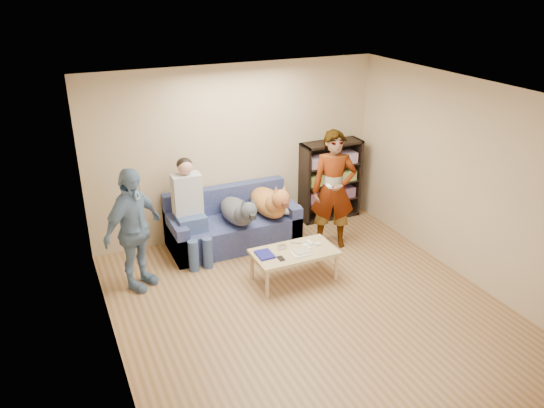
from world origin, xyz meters
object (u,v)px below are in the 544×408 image
notebook_blue (265,254)px  person_seated (190,206)px  dog_tan (270,202)px  coffee_table (294,254)px  camera_silver (282,247)px  dog_gray (239,211)px  sofa (232,226)px  person_standing_left (133,230)px  person_standing_right (333,190)px  bookshelf (330,178)px

notebook_blue → person_seated: bearing=119.8°
person_seated → dog_tan: (1.21, -0.06, -0.13)m
coffee_table → camera_silver: bearing=135.0°
dog_gray → dog_tan: dog_tan is taller
notebook_blue → person_seated: 1.35m
coffee_table → dog_tan: bearing=81.9°
sofa → coffee_table: bearing=-73.7°
person_standing_left → coffee_table: (1.92, -0.67, -0.44)m
person_standing_left → person_seated: person_standing_left is taller
camera_silver → dog_tan: size_ratio=0.09×
person_standing_right → bookshelf: person_standing_right is taller
sofa → camera_silver: bearing=-77.5°
dog_tan → dog_gray: bearing=-172.5°
person_standing_right → sofa: bearing=178.8°
person_standing_right → person_standing_left: (-2.87, 0.02, -0.07)m
dog_tan → bookshelf: bearing=18.6°
bookshelf → dog_tan: bearing=-161.4°
person_standing_right → dog_tan: 0.95m
camera_silver → dog_tan: dog_tan is taller
camera_silver → dog_tan: 1.06m
person_standing_right → camera_silver: size_ratio=16.00×
person_standing_right → dog_gray: person_standing_right is taller
person_standing_left → dog_gray: (1.55, 0.38, -0.19)m
bookshelf → person_seated: bearing=-171.7°
notebook_blue → coffee_table: size_ratio=0.24×
person_standing_right → camera_silver: person_standing_right is taller
dog_gray → dog_tan: bearing=7.5°
sofa → dog_tan: (0.54, -0.19, 0.37)m
dog_tan → bookshelf: 1.33m
bookshelf → person_standing_left: bearing=-165.4°
person_standing_right → camera_silver: 1.28m
notebook_blue → dog_tan: bearing=62.4°
dog_gray → coffee_table: size_ratio=1.12×
person_standing_left → camera_silver: (1.80, -0.55, -0.37)m
notebook_blue → bookshelf: size_ratio=0.20×
notebook_blue → sofa: (0.02, 1.26, -0.15)m
camera_silver → sofa: size_ratio=0.06×
camera_silver → sofa: (-0.26, 1.19, -0.16)m
camera_silver → bookshelf: bookshelf is taller
person_standing_right → coffee_table: (-0.95, -0.66, -0.51)m
person_standing_left → sofa: size_ratio=0.85×
dog_gray → person_seated: bearing=169.0°
camera_silver → person_seated: (-0.93, 1.06, 0.33)m
dog_tan → coffee_table: bearing=-98.1°
dog_gray → sofa: bearing=92.8°
coffee_table → person_standing_left: bearing=160.6°
notebook_blue → camera_silver: 0.29m
camera_silver → person_seated: 1.45m
notebook_blue → person_standing_left: bearing=157.6°
sofa → person_seated: bearing=-169.2°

